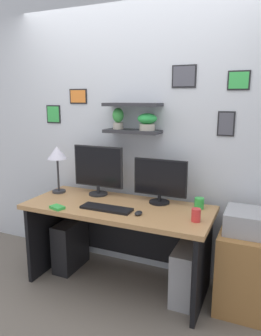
{
  "coord_description": "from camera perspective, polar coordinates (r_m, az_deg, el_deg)",
  "views": [
    {
      "loc": [
        1.15,
        -2.34,
        1.66
      ],
      "look_at": [
        0.1,
        0.05,
        1.08
      ],
      "focal_mm": 33.95,
      "sensor_mm": 36.0,
      "label": 1
    }
  ],
  "objects": [
    {
      "name": "ground_plane",
      "position": [
        3.09,
        -2.2,
        -19.99
      ],
      "size": [
        8.0,
        8.0,
        0.0
      ],
      "primitive_type": "plane",
      "color": "#70665B"
    },
    {
      "name": "scissors_tray",
      "position": [
        2.75,
        -13.02,
        -6.9
      ],
      "size": [
        0.14,
        0.11,
        0.02
      ],
      "primitive_type": "cube",
      "rotation": [
        0.0,
        0.0,
        -0.29
      ],
      "color": "green",
      "rests_on": "desk"
    },
    {
      "name": "desk",
      "position": [
        2.88,
        -1.81,
        -10.36
      ],
      "size": [
        1.62,
        0.68,
        0.75
      ],
      "color": "tan",
      "rests_on": "ground"
    },
    {
      "name": "monitor_right",
      "position": [
        2.78,
        5.33,
        -2.25
      ],
      "size": [
        0.48,
        0.18,
        0.39
      ],
      "color": "black",
      "rests_on": "desk"
    },
    {
      "name": "computer_tower_left",
      "position": [
        3.28,
        -10.7,
        -13.39
      ],
      "size": [
        0.18,
        0.4,
        0.48
      ],
      "primitive_type": "cube",
      "color": "black",
      "rests_on": "ground"
    },
    {
      "name": "monitor_left",
      "position": [
        3.02,
        -5.83,
        -0.21
      ],
      "size": [
        0.5,
        0.18,
        0.47
      ],
      "color": "black",
      "rests_on": "desk"
    },
    {
      "name": "coffee_mug",
      "position": [
        2.74,
        12.23,
        -6.19
      ],
      "size": [
        0.08,
        0.08,
        0.09
      ],
      "primitive_type": "cylinder",
      "color": "green",
      "rests_on": "desk"
    },
    {
      "name": "pen_cup",
      "position": [
        2.45,
        11.68,
        -8.27
      ],
      "size": [
        0.07,
        0.07,
        0.1
      ],
      "primitive_type": "cylinder",
      "color": "red",
      "rests_on": "desk"
    },
    {
      "name": "back_wall_assembly",
      "position": [
        3.02,
        1.25,
        6.7
      ],
      "size": [
        4.4,
        0.24,
        2.7
      ],
      "color": "silver",
      "rests_on": "ground"
    },
    {
      "name": "drawer_cabinet",
      "position": [
        2.8,
        20.14,
        -16.83
      ],
      "size": [
        0.44,
        0.5,
        0.64
      ],
      "primitive_type": "cube",
      "color": "#9E6B38",
      "rests_on": "ground"
    },
    {
      "name": "keyboard",
      "position": [
        2.67,
        -4.34,
        -7.23
      ],
      "size": [
        0.44,
        0.14,
        0.02
      ],
      "primitive_type": "cube",
      "color": "black",
      "rests_on": "desk"
    },
    {
      "name": "printer",
      "position": [
        2.64,
        20.8,
        -9.06
      ],
      "size": [
        0.38,
        0.34,
        0.17
      ],
      "primitive_type": "cube",
      "color": "#9E9EA3",
      "rests_on": "drawer_cabinet"
    },
    {
      "name": "computer_tower_right",
      "position": [
        2.82,
        9.86,
        -18.14
      ],
      "size": [
        0.18,
        0.4,
        0.46
      ],
      "primitive_type": "cube",
      "color": "#99999E",
      "rests_on": "ground"
    },
    {
      "name": "desk_lamp",
      "position": [
        3.13,
        -13.03,
        2.1
      ],
      "size": [
        0.19,
        0.19,
        0.46
      ],
      "color": "#2D2D33",
      "rests_on": "desk"
    },
    {
      "name": "computer_mouse",
      "position": [
        2.55,
        1.44,
        -8.09
      ],
      "size": [
        0.06,
        0.09,
        0.03
      ],
      "primitive_type": "ellipsoid",
      "color": "black",
      "rests_on": "desk"
    }
  ]
}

